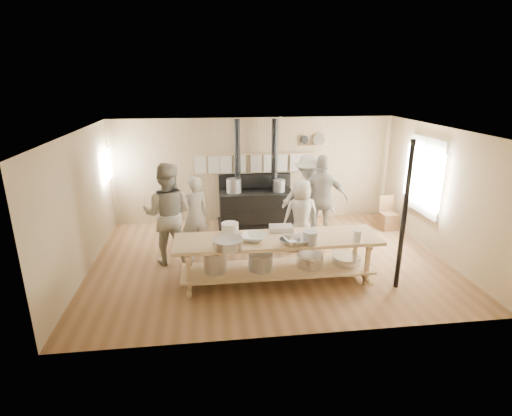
# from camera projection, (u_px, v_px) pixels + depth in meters

# --- Properties ---
(ground) EXTENTS (7.00, 7.00, 0.00)m
(ground) POSITION_uv_depth(u_px,v_px,m) (269.00, 260.00, 8.07)
(ground) COLOR brown
(ground) RESTS_ON ground
(room_shell) EXTENTS (7.00, 7.00, 7.00)m
(room_shell) POSITION_uv_depth(u_px,v_px,m) (270.00, 182.00, 7.57)
(room_shell) COLOR tan
(room_shell) RESTS_ON ground
(window_right) EXTENTS (0.09, 1.50, 1.65)m
(window_right) POSITION_uv_depth(u_px,v_px,m) (425.00, 176.00, 8.58)
(window_right) COLOR beige
(window_right) RESTS_ON ground
(left_opening) EXTENTS (0.00, 0.90, 0.90)m
(left_opening) POSITION_uv_depth(u_px,v_px,m) (106.00, 166.00, 9.06)
(left_opening) COLOR white
(left_opening) RESTS_ON ground
(stove) EXTENTS (1.90, 0.75, 2.60)m
(stove) POSITION_uv_depth(u_px,v_px,m) (256.00, 204.00, 9.91)
(stove) COLOR black
(stove) RESTS_ON ground
(towel_rail) EXTENTS (3.00, 0.04, 0.47)m
(towel_rail) POSITION_uv_depth(u_px,v_px,m) (255.00, 161.00, 9.86)
(towel_rail) COLOR tan
(towel_rail) RESTS_ON ground
(back_wall_shelf) EXTENTS (0.63, 0.14, 0.32)m
(back_wall_shelf) POSITION_uv_depth(u_px,v_px,m) (313.00, 141.00, 9.92)
(back_wall_shelf) COLOR tan
(back_wall_shelf) RESTS_ON ground
(prep_table) EXTENTS (3.60, 0.90, 0.85)m
(prep_table) POSITION_uv_depth(u_px,v_px,m) (277.00, 255.00, 7.06)
(prep_table) COLOR tan
(prep_table) RESTS_ON ground
(support_post) EXTENTS (0.08, 0.08, 2.60)m
(support_post) POSITION_uv_depth(u_px,v_px,m) (404.00, 217.00, 6.64)
(support_post) COLOR black
(support_post) RESTS_ON ground
(cook_far_left) EXTENTS (0.71, 0.60, 1.65)m
(cook_far_left) POSITION_uv_depth(u_px,v_px,m) (195.00, 215.00, 8.18)
(cook_far_left) COLOR #A9A496
(cook_far_left) RESTS_ON ground
(cook_left) EXTENTS (1.09, 0.91, 2.01)m
(cook_left) POSITION_uv_depth(u_px,v_px,m) (168.00, 214.00, 7.71)
(cook_left) COLOR #A9A496
(cook_left) RESTS_ON ground
(cook_center) EXTENTS (0.77, 0.52, 1.53)m
(cook_center) POSITION_uv_depth(u_px,v_px,m) (301.00, 215.00, 8.37)
(cook_center) COLOR #A9A496
(cook_center) RESTS_ON ground
(cook_right) EXTENTS (1.20, 0.64, 1.96)m
(cook_right) POSITION_uv_depth(u_px,v_px,m) (322.00, 199.00, 8.72)
(cook_right) COLOR #A9A496
(cook_right) RESTS_ON ground
(cook_by_window) EXTENTS (1.41, 1.16, 1.89)m
(cook_by_window) POSITION_uv_depth(u_px,v_px,m) (309.00, 196.00, 9.11)
(cook_by_window) COLOR #A9A496
(cook_by_window) RESTS_ON ground
(chair) EXTENTS (0.40, 0.40, 0.80)m
(chair) POSITION_uv_depth(u_px,v_px,m) (388.00, 219.00, 9.71)
(chair) COLOR brown
(chair) RESTS_ON ground
(bowl_white_a) EXTENTS (0.54, 0.54, 0.10)m
(bowl_white_a) POSITION_uv_depth(u_px,v_px,m) (254.00, 237.00, 6.84)
(bowl_white_a) COLOR white
(bowl_white_a) RESTS_ON prep_table
(bowl_steel_a) EXTENTS (0.38, 0.38, 0.09)m
(bowl_steel_a) POSITION_uv_depth(u_px,v_px,m) (221.00, 246.00, 6.52)
(bowl_steel_a) COLOR silver
(bowl_steel_a) RESTS_ON prep_table
(bowl_white_b) EXTENTS (0.47, 0.47, 0.10)m
(bowl_white_b) POSITION_uv_depth(u_px,v_px,m) (297.00, 241.00, 6.72)
(bowl_white_b) COLOR white
(bowl_white_b) RESTS_ON prep_table
(bowl_steel_b) EXTENTS (0.36, 0.36, 0.11)m
(bowl_steel_b) POSITION_uv_depth(u_px,v_px,m) (290.00, 242.00, 6.65)
(bowl_steel_b) COLOR silver
(bowl_steel_b) RESTS_ON prep_table
(roasting_pan) EXTENTS (0.43, 0.30, 0.09)m
(roasting_pan) POSITION_uv_depth(u_px,v_px,m) (281.00, 228.00, 7.27)
(roasting_pan) COLOR #B2B2B7
(roasting_pan) RESTS_ON prep_table
(mixing_bowl_large) EXTENTS (0.64, 0.64, 0.16)m
(mixing_bowl_large) POSITION_uv_depth(u_px,v_px,m) (228.00, 244.00, 6.52)
(mixing_bowl_large) COLOR silver
(mixing_bowl_large) RESTS_ON prep_table
(bucket_galv) EXTENTS (0.33, 0.33, 0.23)m
(bucket_galv) POSITION_uv_depth(u_px,v_px,m) (310.00, 238.00, 6.67)
(bucket_galv) COLOR gray
(bucket_galv) RESTS_ON prep_table
(deep_bowl_enamel) EXTENTS (0.35, 0.35, 0.19)m
(deep_bowl_enamel) POSITION_uv_depth(u_px,v_px,m) (230.00, 228.00, 7.15)
(deep_bowl_enamel) COLOR white
(deep_bowl_enamel) RESTS_ON prep_table
(pitcher) EXTENTS (0.14, 0.14, 0.20)m
(pitcher) POSITION_uv_depth(u_px,v_px,m) (357.00, 236.00, 6.77)
(pitcher) COLOR white
(pitcher) RESTS_ON prep_table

